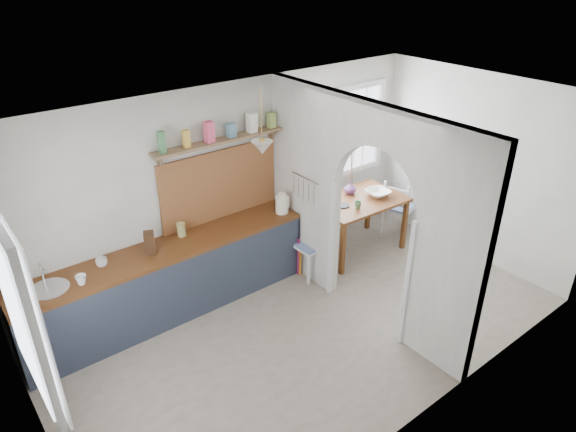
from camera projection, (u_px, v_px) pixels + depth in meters
floor at (312, 328)px, 6.04m from camera, size 5.80×3.20×0.01m
ceiling at (318, 112)px, 4.84m from camera, size 5.80×3.20×0.01m
walls at (315, 232)px, 5.44m from camera, size 5.81×3.21×2.60m
partition at (359, 199)px, 5.80m from camera, size 0.12×3.20×2.60m
kitchen_window at (16, 309)px, 3.71m from camera, size 0.10×1.16×1.50m
nook_window at (339, 134)px, 7.38m from camera, size 1.76×0.10×1.30m
counter at (169, 279)px, 6.14m from camera, size 3.50×0.60×0.90m
sink at (49, 290)px, 5.21m from camera, size 0.40×0.40×0.02m
backsplash at (220, 185)px, 6.41m from camera, size 1.65×0.03×0.90m
shelf at (221, 137)px, 6.05m from camera, size 1.75×0.20×0.21m
pendant_lamp at (262, 148)px, 6.06m from camera, size 0.26×0.26×0.16m
utensil_rail at (305, 178)px, 6.34m from camera, size 0.02×0.50×0.02m
dining_table at (357, 225)px, 7.45m from camera, size 1.35×0.93×0.82m
chair_left at (311, 243)px, 6.85m from camera, size 0.43×0.43×0.95m
chair_right at (399, 206)px, 7.90m from camera, size 0.52×0.52×0.89m
kettle at (282, 203)px, 6.65m from camera, size 0.28×0.26×0.27m
mug_a at (81, 280)px, 5.25m from camera, size 0.14×0.14×0.10m
mug_b at (102, 262)px, 5.55m from camera, size 0.17×0.17×0.10m
knife_block at (150, 243)px, 5.78m from camera, size 0.17×0.19×0.25m
jar at (181, 230)px, 6.13m from camera, size 0.11×0.11×0.17m
towel_magenta at (298, 257)px, 6.91m from camera, size 0.02×0.03×0.56m
towel_orange at (300, 260)px, 6.90m from camera, size 0.02×0.03×0.47m
bowl at (378, 193)px, 7.35m from camera, size 0.36×0.36×0.08m
table_cup at (358, 205)px, 6.99m from camera, size 0.13×0.13×0.09m
plate at (343, 205)px, 7.07m from camera, size 0.19×0.19×0.02m
vase at (350, 188)px, 7.39m from camera, size 0.23×0.23×0.18m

